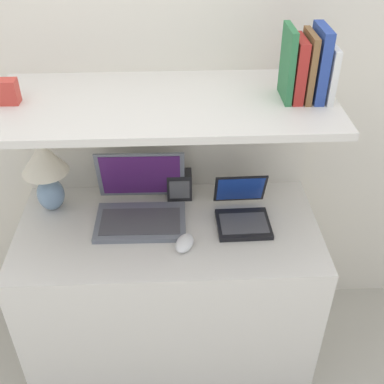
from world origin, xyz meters
name	(u,v)px	position (x,y,z in m)	size (l,w,h in m)	color
wall_back	(165,94)	(0.00, 0.66, 1.20)	(6.00, 0.05, 2.40)	silver
desk	(171,293)	(0.00, 0.30, 0.39)	(1.23, 0.60, 0.78)	silver
back_riser	(169,207)	(0.00, 0.62, 0.64)	(1.23, 0.04, 1.28)	silver
shelf	(164,104)	(0.00, 0.37, 1.29)	(1.23, 0.54, 0.03)	silver
table_lamp	(45,168)	(-0.49, 0.45, 0.98)	(0.19, 0.19, 0.32)	#7593B2
laptop_large	(141,205)	(-0.11, 0.38, 0.83)	(0.37, 0.31, 0.26)	slate
laptop_small	(242,213)	(0.31, 0.33, 0.82)	(0.22, 0.26, 0.18)	black
computer_mouse	(184,243)	(0.06, 0.18, 0.80)	(0.10, 0.12, 0.04)	white
router_box	(179,185)	(0.05, 0.51, 0.84)	(0.11, 0.08, 0.13)	black
book_white	(328,71)	(0.57, 0.37, 1.40)	(0.02, 0.17, 0.19)	silver
book_blue	(319,63)	(0.54, 0.37, 1.43)	(0.03, 0.16, 0.25)	#284293
book_brown	(308,66)	(0.50, 0.37, 1.42)	(0.02, 0.16, 0.23)	brown
book_red	(297,69)	(0.46, 0.37, 1.41)	(0.04, 0.15, 0.21)	#A82823
book_green	(288,64)	(0.43, 0.37, 1.43)	(0.03, 0.15, 0.25)	#2D7042
shelf_gadget	(8,92)	(-0.53, 0.37, 1.35)	(0.07, 0.05, 0.09)	#CC3D33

